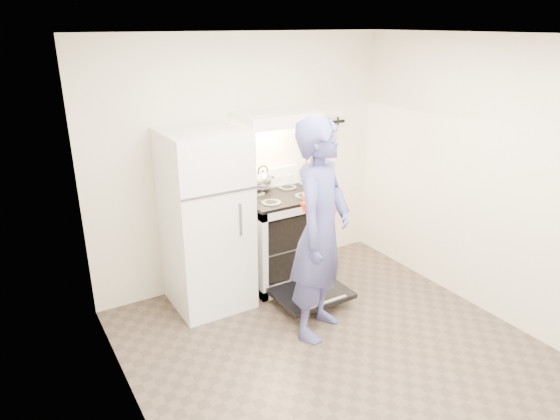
% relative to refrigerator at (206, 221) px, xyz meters
% --- Properties ---
extents(floor, '(3.60, 3.60, 0.00)m').
position_rel_refrigerator_xyz_m(floor, '(0.58, -1.45, -0.85)').
color(floor, '#4E4034').
rests_on(floor, ground).
extents(back_wall, '(3.20, 0.02, 2.50)m').
position_rel_refrigerator_xyz_m(back_wall, '(0.58, 0.35, 0.40)').
color(back_wall, beige).
rests_on(back_wall, ground).
extents(refrigerator, '(0.70, 0.70, 1.70)m').
position_rel_refrigerator_xyz_m(refrigerator, '(0.00, 0.00, 0.00)').
color(refrigerator, white).
rests_on(refrigerator, floor).
extents(stove_body, '(0.76, 0.65, 0.92)m').
position_rel_refrigerator_xyz_m(stove_body, '(0.81, 0.02, -0.39)').
color(stove_body, white).
rests_on(stove_body, floor).
extents(cooktop, '(0.76, 0.65, 0.03)m').
position_rel_refrigerator_xyz_m(cooktop, '(0.81, 0.02, 0.09)').
color(cooktop, black).
rests_on(cooktop, stove_body).
extents(backsplash, '(0.76, 0.07, 0.20)m').
position_rel_refrigerator_xyz_m(backsplash, '(0.81, 0.31, 0.20)').
color(backsplash, white).
rests_on(backsplash, cooktop).
extents(oven_door, '(0.70, 0.54, 0.04)m').
position_rel_refrigerator_xyz_m(oven_door, '(0.81, -0.57, -0.72)').
color(oven_door, black).
rests_on(oven_door, floor).
extents(oven_rack, '(0.60, 0.52, 0.01)m').
position_rel_refrigerator_xyz_m(oven_rack, '(0.81, 0.02, -0.41)').
color(oven_rack, slate).
rests_on(oven_rack, stove_body).
extents(range_hood, '(0.76, 0.50, 0.12)m').
position_rel_refrigerator_xyz_m(range_hood, '(0.81, 0.10, 0.86)').
color(range_hood, white).
rests_on(range_hood, back_wall).
extents(knife_strip, '(0.40, 0.02, 0.03)m').
position_rel_refrigerator_xyz_m(knife_strip, '(1.63, 0.33, 0.70)').
color(knife_strip, black).
rests_on(knife_strip, back_wall).
extents(pizza_stone, '(0.29, 0.29, 0.02)m').
position_rel_refrigerator_xyz_m(pizza_stone, '(0.80, 0.05, -0.40)').
color(pizza_stone, olive).
rests_on(pizza_stone, oven_rack).
extents(tea_kettle, '(0.22, 0.18, 0.27)m').
position_rel_refrigerator_xyz_m(tea_kettle, '(0.74, 0.24, 0.23)').
color(tea_kettle, silver).
rests_on(tea_kettle, cooktop).
extents(utensil_jar, '(0.10, 0.10, 0.13)m').
position_rel_refrigerator_xyz_m(utensil_jar, '(1.06, -0.12, 0.20)').
color(utensil_jar, silver).
rests_on(utensil_jar, cooktop).
extents(person, '(0.83, 0.76, 1.90)m').
position_rel_refrigerator_xyz_m(person, '(0.63, -0.94, 0.10)').
color(person, '#3C3B7A').
rests_on(person, floor).
extents(dutch_oven, '(0.39, 0.32, 0.25)m').
position_rel_refrigerator_xyz_m(dutch_oven, '(0.88, -0.57, 0.19)').
color(dutch_oven, red).
rests_on(dutch_oven, person).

